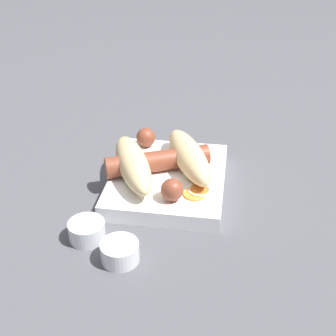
{
  "coord_description": "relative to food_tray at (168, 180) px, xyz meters",
  "views": [
    {
      "loc": [
        -0.63,
        -0.1,
        0.43
      ],
      "look_at": [
        0.0,
        0.0,
        0.04
      ],
      "focal_mm": 50.0,
      "sensor_mm": 36.0,
      "label": 1
    }
  ],
  "objects": [
    {
      "name": "condiment_cup_near",
      "position": [
        -0.15,
        0.09,
        -0.0
      ],
      "size": [
        0.05,
        0.05,
        0.03
      ],
      "color": "silver",
      "rests_on": "ground_plane"
    },
    {
      "name": "ground_plane",
      "position": [
        0.0,
        0.0,
        -0.01
      ],
      "size": [
        3.0,
        3.0,
        0.0
      ],
      "primitive_type": "plane",
      "color": "#4C4C51"
    },
    {
      "name": "pickled_veggies",
      "position": [
        -0.05,
        -0.05,
        0.01
      ],
      "size": [
        0.05,
        0.04,
        0.0
      ],
      "color": "orange",
      "rests_on": "food_tray"
    },
    {
      "name": "food_tray",
      "position": [
        0.0,
        0.0,
        0.0
      ],
      "size": [
        0.22,
        0.18,
        0.03
      ],
      "color": "white",
      "rests_on": "ground_plane"
    },
    {
      "name": "condiment_cup_far",
      "position": [
        -0.18,
        0.04,
        -0.0
      ],
      "size": [
        0.05,
        0.05,
        0.03
      ],
      "color": "silver",
      "rests_on": "ground_plane"
    },
    {
      "name": "sausage",
      "position": [
        0.01,
        0.02,
        0.03
      ],
      "size": [
        0.19,
        0.17,
        0.03
      ],
      "color": "brown",
      "rests_on": "food_tray"
    },
    {
      "name": "bread_roll",
      "position": [
        0.0,
        0.01,
        0.04
      ],
      "size": [
        0.21,
        0.2,
        0.05
      ],
      "color": "#DBBC84",
      "rests_on": "food_tray"
    }
  ]
}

